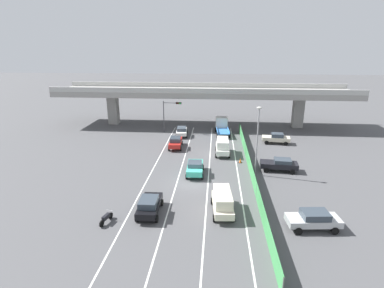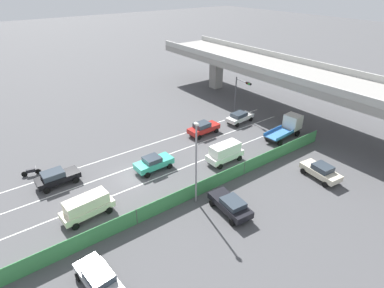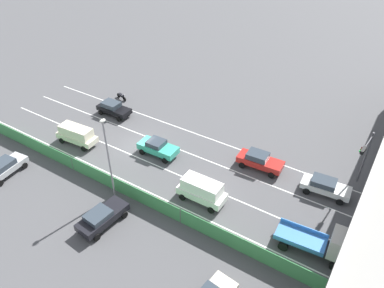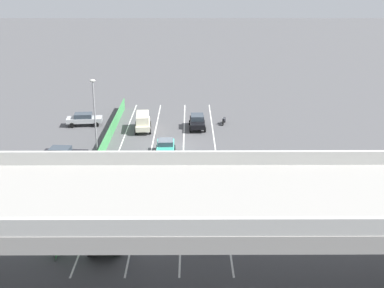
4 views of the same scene
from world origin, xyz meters
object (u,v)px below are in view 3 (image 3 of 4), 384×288
object	(u,v)px
car_sedan_red	(260,160)
street_lamp	(108,153)
flatbed_truck_blue	(329,244)
parked_wagon_silver	(4,167)
traffic_cone	(159,200)
parked_sedan_dark	(102,217)
car_van_cream	(77,134)
traffic_light	(365,154)
car_van_white	(202,190)
car_sedan_black	(113,108)
car_hatchback_white	(325,186)
car_taxi_teal	(158,147)
motorcycle	(121,96)

from	to	relation	value
car_sedan_red	street_lamp	xyz separation A→B (m)	(10.90, -9.53, 4.01)
flatbed_truck_blue	car_sedan_red	bearing A→B (deg)	-128.70
parked_wagon_silver	street_lamp	size ratio (longest dim) A/B	0.55
street_lamp	traffic_cone	xyz separation A→B (m)	(-1.47, 3.97, -4.67)
parked_wagon_silver	street_lamp	xyz separation A→B (m)	(-3.56, 11.07, 4.05)
car_sedan_red	traffic_cone	size ratio (longest dim) A/B	7.79
flatbed_truck_blue	parked_sedan_dark	xyz separation A→B (m)	(6.93, -16.87, -0.51)
car_van_cream	traffic_light	bearing A→B (deg)	108.28
car_van_white	street_lamp	size ratio (longest dim) A/B	0.54
car_sedan_red	car_van_cream	bearing A→B (deg)	-69.74
car_van_white	car_sedan_black	size ratio (longest dim) A/B	1.03
car_van_white	car_hatchback_white	size ratio (longest dim) A/B	0.98
parked_wagon_silver	traffic_cone	distance (m)	15.87
car_van_white	car_sedan_black	distance (m)	18.29
car_taxi_teal	car_sedan_black	size ratio (longest dim) A/B	1.00
car_hatchback_white	car_van_cream	world-z (taller)	car_van_cream
car_sedan_black	parked_wagon_silver	bearing A→B (deg)	-4.89
car_sedan_red	flatbed_truck_blue	distance (m)	11.40
flatbed_truck_blue	motorcycle	xyz separation A→B (m)	(-10.38, -30.08, -0.94)
parked_wagon_silver	car_sedan_red	bearing A→B (deg)	125.05
car_sedan_black	flatbed_truck_blue	bearing A→B (deg)	76.22
car_sedan_black	street_lamp	world-z (taller)	street_lamp
car_hatchback_white	street_lamp	size ratio (longest dim) A/B	0.54
car_hatchback_white	car_van_cream	size ratio (longest dim) A/B	0.95
car_van_cream	parked_wagon_silver	distance (m)	7.86
car_sedan_black	car_van_cream	size ratio (longest dim) A/B	0.91
parked_wagon_silver	street_lamp	distance (m)	12.31
car_sedan_red	car_van_cream	world-z (taller)	car_van_cream
car_sedan_red	parked_sedan_dark	distance (m)	16.16
traffic_cone	car_taxi_teal	bearing A→B (deg)	-142.67
parked_sedan_dark	car_van_white	bearing A→B (deg)	141.46
car_van_white	car_sedan_black	xyz separation A→B (m)	(-6.90, -16.94, -0.35)
car_van_white	car_taxi_teal	size ratio (longest dim) A/B	1.02
car_van_white	car_van_cream	distance (m)	16.14
car_sedan_red	parked_sedan_dark	xyz separation A→B (m)	(14.05, -7.99, -0.05)
motorcycle	traffic_cone	bearing A→B (deg)	50.92
parked_sedan_dark	motorcycle	bearing A→B (deg)	-142.66
car_sedan_red	car_sedan_black	world-z (taller)	car_sedan_red
parked_wagon_silver	car_sedan_black	bearing A→B (deg)	175.11
car_hatchback_white	car_van_white	bearing A→B (deg)	-52.75
car_taxi_teal	motorcycle	xyz separation A→B (m)	(-6.95, -11.25, -0.45)
car_van_cream	parked_sedan_dark	distance (m)	12.81
car_van_white	car_van_cream	xyz separation A→B (m)	(-0.23, -16.14, -0.08)
car_van_white	motorcycle	xyz separation A→B (m)	(-10.35, -18.74, -0.81)
parked_wagon_silver	street_lamp	world-z (taller)	street_lamp
car_taxi_teal	street_lamp	distance (m)	8.26
car_van_white	street_lamp	xyz separation A→B (m)	(3.81, -7.09, 3.67)
car_taxi_teal	car_sedan_black	xyz separation A→B (m)	(-3.51, -9.44, 0.01)
car_sedan_red	street_lamp	bearing A→B (deg)	-41.18
car_sedan_black	car_van_cream	bearing A→B (deg)	6.82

